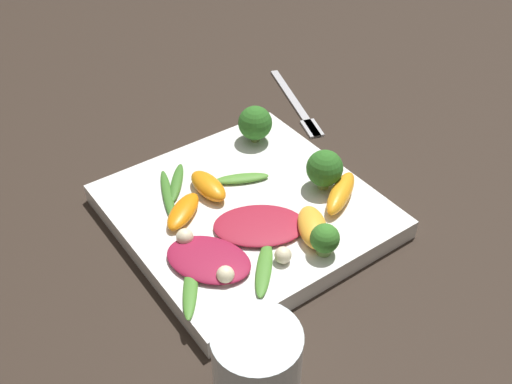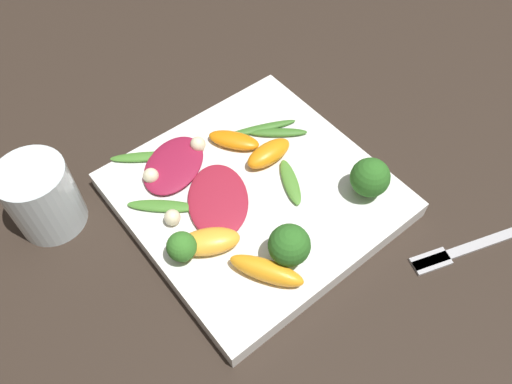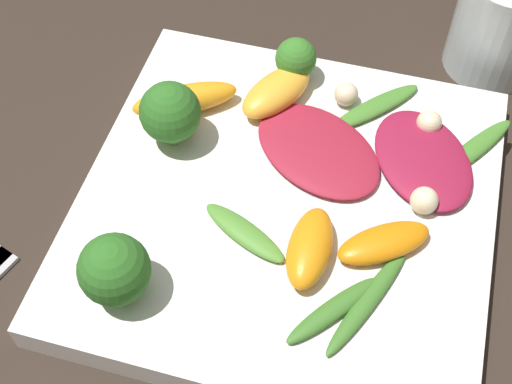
% 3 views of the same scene
% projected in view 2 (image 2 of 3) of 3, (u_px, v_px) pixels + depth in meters
% --- Properties ---
extents(ground_plane, '(2.40, 2.40, 0.00)m').
position_uv_depth(ground_plane, '(255.00, 201.00, 0.59)').
color(ground_plane, '#2D231C').
extents(plate, '(0.28, 0.28, 0.02)m').
position_uv_depth(plate, '(255.00, 195.00, 0.58)').
color(plate, white).
rests_on(plate, ground_plane).
extents(drinking_glass, '(0.07, 0.07, 0.09)m').
position_uv_depth(drinking_glass, '(42.00, 197.00, 0.54)').
color(drinking_glass, silver).
rests_on(drinking_glass, ground_plane).
extents(fork, '(0.19, 0.08, 0.01)m').
position_uv_depth(fork, '(473.00, 246.00, 0.55)').
color(fork, '#B2B2B7').
rests_on(fork, ground_plane).
extents(radicchio_leaf_0, '(0.11, 0.10, 0.01)m').
position_uv_depth(radicchio_leaf_0, '(174.00, 165.00, 0.58)').
color(radicchio_leaf_0, maroon).
rests_on(radicchio_leaf_0, plate).
extents(radicchio_leaf_1, '(0.11, 0.12, 0.01)m').
position_uv_depth(radicchio_leaf_1, '(218.00, 200.00, 0.55)').
color(radicchio_leaf_1, maroon).
rests_on(radicchio_leaf_1, plate).
extents(orange_segment_0, '(0.06, 0.08, 0.02)m').
position_uv_depth(orange_segment_0, '(266.00, 271.00, 0.49)').
color(orange_segment_0, orange).
rests_on(orange_segment_0, plate).
extents(orange_segment_1, '(0.06, 0.03, 0.02)m').
position_uv_depth(orange_segment_1, '(269.00, 153.00, 0.58)').
color(orange_segment_1, orange).
rests_on(orange_segment_1, plate).
extents(orange_segment_2, '(0.07, 0.06, 0.02)m').
position_uv_depth(orange_segment_2, '(209.00, 241.00, 0.51)').
color(orange_segment_2, '#FCAD33').
rests_on(orange_segment_2, plate).
extents(orange_segment_3, '(0.06, 0.07, 0.01)m').
position_uv_depth(orange_segment_3, '(234.00, 140.00, 0.60)').
color(orange_segment_3, orange).
rests_on(orange_segment_3, plate).
extents(broccoli_floret_0, '(0.03, 0.03, 0.04)m').
position_uv_depth(broccoli_floret_0, '(182.00, 247.00, 0.50)').
color(broccoli_floret_0, '#7A9E51').
rests_on(broccoli_floret_0, plate).
extents(broccoli_floret_1, '(0.04, 0.04, 0.05)m').
position_uv_depth(broccoli_floret_1, '(370.00, 178.00, 0.54)').
color(broccoli_floret_1, '#7A9E51').
rests_on(broccoli_floret_1, plate).
extents(broccoli_floret_2, '(0.04, 0.04, 0.05)m').
position_uv_depth(broccoli_floret_2, '(289.00, 245.00, 0.49)').
color(broccoli_floret_2, '#84AD5B').
rests_on(broccoli_floret_2, plate).
extents(arugula_sprig_0, '(0.09, 0.04, 0.01)m').
position_uv_depth(arugula_sprig_0, '(261.00, 128.00, 0.62)').
color(arugula_sprig_0, '#3D7528').
rests_on(arugula_sprig_0, plate).
extents(arugula_sprig_1, '(0.04, 0.07, 0.01)m').
position_uv_depth(arugula_sprig_1, '(290.00, 182.00, 0.57)').
color(arugula_sprig_1, '#518E33').
rests_on(arugula_sprig_1, plate).
extents(arugula_sprig_2, '(0.08, 0.06, 0.01)m').
position_uv_depth(arugula_sprig_2, '(145.00, 157.00, 0.59)').
color(arugula_sprig_2, '#47842D').
rests_on(arugula_sprig_2, plate).
extents(arugula_sprig_3, '(0.07, 0.06, 0.01)m').
position_uv_depth(arugula_sprig_3, '(162.00, 206.00, 0.55)').
color(arugula_sprig_3, '#47842D').
rests_on(arugula_sprig_3, plate).
extents(arugula_sprig_4, '(0.06, 0.05, 0.01)m').
position_uv_depth(arugula_sprig_4, '(279.00, 132.00, 0.61)').
color(arugula_sprig_4, '#3D7528').
rests_on(arugula_sprig_4, plate).
extents(macadamia_nut_0, '(0.02, 0.02, 0.02)m').
position_uv_depth(macadamia_nut_0, '(151.00, 176.00, 0.57)').
color(macadamia_nut_0, beige).
rests_on(macadamia_nut_0, plate).
extents(macadamia_nut_1, '(0.02, 0.02, 0.02)m').
position_uv_depth(macadamia_nut_1, '(172.00, 217.00, 0.53)').
color(macadamia_nut_1, beige).
rests_on(macadamia_nut_1, plate).
extents(macadamia_nut_2, '(0.02, 0.02, 0.02)m').
position_uv_depth(macadamia_nut_2, '(198.00, 144.00, 0.59)').
color(macadamia_nut_2, beige).
rests_on(macadamia_nut_2, plate).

